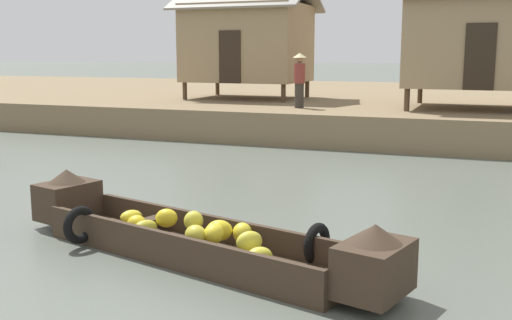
# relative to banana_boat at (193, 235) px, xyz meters

# --- Properties ---
(ground_plane) EXTENTS (300.00, 300.00, 0.00)m
(ground_plane) POSITION_rel_banana_boat_xyz_m (-1.44, 4.18, -0.30)
(ground_plane) COLOR #596056
(riverbank_strip) EXTENTS (160.00, 20.00, 0.94)m
(riverbank_strip) POSITION_rel_banana_boat_xyz_m (-1.44, 19.34, 0.17)
(riverbank_strip) COLOR #7F6B4C
(riverbank_strip) RESTS_ON ground
(banana_boat) EXTENTS (5.71, 2.30, 0.87)m
(banana_boat) POSITION_rel_banana_boat_xyz_m (0.00, 0.00, 0.00)
(banana_boat) COLOR #3D2D21
(banana_boat) RESTS_ON ground
(stilt_house_left) EXTENTS (4.87, 3.69, 4.23)m
(stilt_house_left) POSITION_rel_banana_boat_xyz_m (-5.14, 14.50, 2.72)
(stilt_house_left) COLOR #4C3826
(stilt_house_left) RESTS_ON riverbank_strip
(stilt_house_mid_left) EXTENTS (4.93, 4.04, 4.32)m
(stilt_house_mid_left) POSITION_rel_banana_boat_xyz_m (3.02, 12.94, 2.75)
(stilt_house_mid_left) COLOR #4C3826
(stilt_house_mid_left) RESTS_ON riverbank_strip
(vendor_person) EXTENTS (0.44, 0.44, 1.66)m
(vendor_person) POSITION_rel_banana_boat_xyz_m (-2.12, 11.27, 1.57)
(vendor_person) COLOR #332D28
(vendor_person) RESTS_ON riverbank_strip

